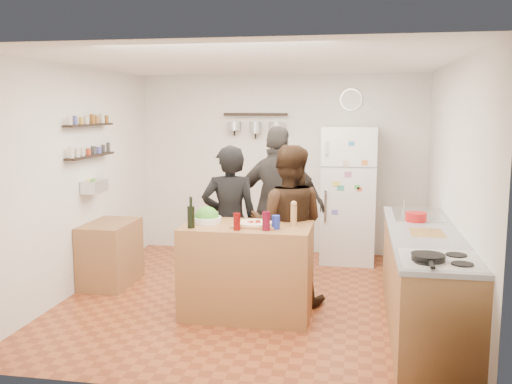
% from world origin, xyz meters
% --- Properties ---
extents(room_shell, '(4.20, 4.20, 4.20)m').
position_xyz_m(room_shell, '(0.00, 0.39, 1.25)').
color(room_shell, brown).
rests_on(room_shell, ground).
extents(prep_island, '(1.25, 0.72, 0.91)m').
position_xyz_m(prep_island, '(0.02, -0.49, 0.46)').
color(prep_island, olive).
rests_on(prep_island, floor).
extents(pizza_board, '(0.42, 0.34, 0.02)m').
position_xyz_m(pizza_board, '(0.10, -0.51, 0.92)').
color(pizza_board, brown).
rests_on(pizza_board, prep_island).
extents(pizza, '(0.34, 0.34, 0.02)m').
position_xyz_m(pizza, '(0.10, -0.51, 0.94)').
color(pizza, beige).
rests_on(pizza, pizza_board).
extents(salad_bowl, '(0.29, 0.29, 0.06)m').
position_xyz_m(salad_bowl, '(-0.40, -0.44, 0.94)').
color(salad_bowl, silver).
rests_on(salad_bowl, prep_island).
extents(wine_bottle, '(0.07, 0.07, 0.21)m').
position_xyz_m(wine_bottle, '(-0.48, -0.71, 1.02)').
color(wine_bottle, black).
rests_on(wine_bottle, prep_island).
extents(wine_glass_near, '(0.07, 0.07, 0.16)m').
position_xyz_m(wine_glass_near, '(-0.03, -0.73, 0.99)').
color(wine_glass_near, '#5A0807').
rests_on(wine_glass_near, prep_island).
extents(wine_glass_far, '(0.07, 0.07, 0.18)m').
position_xyz_m(wine_glass_far, '(0.24, -0.69, 1.00)').
color(wine_glass_far, '#520718').
rests_on(wine_glass_far, prep_island).
extents(pepper_mill, '(0.06, 0.06, 0.19)m').
position_xyz_m(pepper_mill, '(0.47, -0.44, 1.01)').
color(pepper_mill, '#A57445').
rests_on(pepper_mill, prep_island).
extents(salt_canister, '(0.08, 0.08, 0.13)m').
position_xyz_m(salt_canister, '(0.32, -0.61, 0.97)').
color(salt_canister, navy).
rests_on(salt_canister, prep_island).
extents(person_left, '(0.68, 0.53, 1.65)m').
position_xyz_m(person_left, '(-0.28, 0.05, 0.83)').
color(person_left, black).
rests_on(person_left, floor).
extents(person_center, '(0.81, 0.64, 1.67)m').
position_xyz_m(person_center, '(0.36, -0.04, 0.83)').
color(person_center, black).
rests_on(person_center, floor).
extents(person_back, '(1.13, 0.59, 1.84)m').
position_xyz_m(person_back, '(0.17, 0.61, 0.92)').
color(person_back, '#292624').
rests_on(person_back, floor).
extents(counter_run, '(0.63, 2.63, 0.90)m').
position_xyz_m(counter_run, '(1.70, -0.55, 0.45)').
color(counter_run, '#9E7042').
rests_on(counter_run, floor).
extents(stove_top, '(0.60, 0.62, 0.02)m').
position_xyz_m(stove_top, '(1.70, -1.50, 0.91)').
color(stove_top, white).
rests_on(stove_top, counter_run).
extents(skillet, '(0.25, 0.25, 0.05)m').
position_xyz_m(skillet, '(1.60, -1.56, 0.94)').
color(skillet, black).
rests_on(skillet, stove_top).
extents(sink, '(0.50, 0.80, 0.03)m').
position_xyz_m(sink, '(1.70, 0.30, 0.92)').
color(sink, silver).
rests_on(sink, counter_run).
extents(cutting_board, '(0.30, 0.40, 0.02)m').
position_xyz_m(cutting_board, '(1.70, -0.57, 0.91)').
color(cutting_board, olive).
rests_on(cutting_board, counter_run).
extents(red_bowl, '(0.21, 0.21, 0.09)m').
position_xyz_m(red_bowl, '(1.65, -0.05, 0.96)').
color(red_bowl, '#B21416').
rests_on(red_bowl, counter_run).
extents(fridge, '(0.70, 0.68, 1.80)m').
position_xyz_m(fridge, '(0.95, 1.75, 0.90)').
color(fridge, white).
rests_on(fridge, floor).
extents(wall_clock, '(0.30, 0.03, 0.30)m').
position_xyz_m(wall_clock, '(0.95, 2.08, 2.15)').
color(wall_clock, silver).
rests_on(wall_clock, back_wall).
extents(spice_shelf_lower, '(0.12, 1.00, 0.02)m').
position_xyz_m(spice_shelf_lower, '(-1.93, 0.20, 1.50)').
color(spice_shelf_lower, black).
rests_on(spice_shelf_lower, left_wall).
extents(spice_shelf_upper, '(0.12, 1.00, 0.02)m').
position_xyz_m(spice_shelf_upper, '(-1.93, 0.20, 1.85)').
color(spice_shelf_upper, black).
rests_on(spice_shelf_upper, left_wall).
extents(produce_basket, '(0.18, 0.35, 0.14)m').
position_xyz_m(produce_basket, '(-1.90, 0.20, 1.15)').
color(produce_basket, silver).
rests_on(produce_basket, left_wall).
extents(side_table, '(0.50, 0.80, 0.73)m').
position_xyz_m(side_table, '(-1.74, 0.21, 0.36)').
color(side_table, olive).
rests_on(side_table, floor).
extents(pot_rack, '(0.90, 0.04, 0.04)m').
position_xyz_m(pot_rack, '(-0.35, 2.00, 1.95)').
color(pot_rack, black).
rests_on(pot_rack, back_wall).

